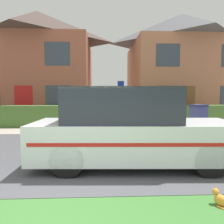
{
  "coord_description": "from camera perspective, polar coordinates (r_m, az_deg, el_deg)",
  "views": [
    {
      "loc": [
        0.66,
        -2.57,
        1.59
      ],
      "look_at": [
        0.97,
        4.23,
        1.05
      ],
      "focal_mm": 35.0,
      "sensor_mm": 36.0,
      "label": 1
    }
  ],
  "objects": [
    {
      "name": "road_strip",
      "position": [
        6.29,
        -8.67,
        -10.1
      ],
      "size": [
        28.0,
        5.58,
        0.01
      ],
      "primitive_type": "cube",
      "color": "#4C4C51",
      "rests_on": "ground"
    },
    {
      "name": "garden_hedge",
      "position": [
        11.03,
        1.17,
        -0.99
      ],
      "size": [
        12.35,
        0.73,
        1.05
      ],
      "primitive_type": "cube",
      "color": "#4C7233",
      "rests_on": "ground"
    },
    {
      "name": "police_car",
      "position": [
        4.87,
        4.84,
        -4.39
      ],
      "size": [
        4.49,
        1.78,
        1.87
      ],
      "rotation": [
        0.0,
        0.0,
        -0.04
      ],
      "color": "black",
      "rests_on": "road_strip"
    },
    {
      "name": "cat",
      "position": [
        3.71,
        26.27,
        -19.67
      ],
      "size": [
        0.21,
        0.28,
        0.24
      ],
      "rotation": [
        0.0,
        0.0,
        2.14
      ],
      "color": "orange",
      "rests_on": "ground"
    },
    {
      "name": "house_left",
      "position": [
        16.37,
        -18.76,
        11.81
      ],
      "size": [
        7.48,
        6.55,
        7.31
      ],
      "color": "#93513D",
      "rests_on": "ground"
    },
    {
      "name": "house_right",
      "position": [
        17.05,
        17.43,
        11.67
      ],
      "size": [
        7.37,
        6.94,
        7.38
      ],
      "color": "#A86B4C",
      "rests_on": "ground"
    },
    {
      "name": "wheelie_bin",
      "position": [
        10.15,
        21.6,
        -1.44
      ],
      "size": [
        0.67,
        0.73,
        1.17
      ],
      "rotation": [
        0.0,
        0.0,
        0.21
      ],
      "color": "#474C8C",
      "rests_on": "ground"
    }
  ]
}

